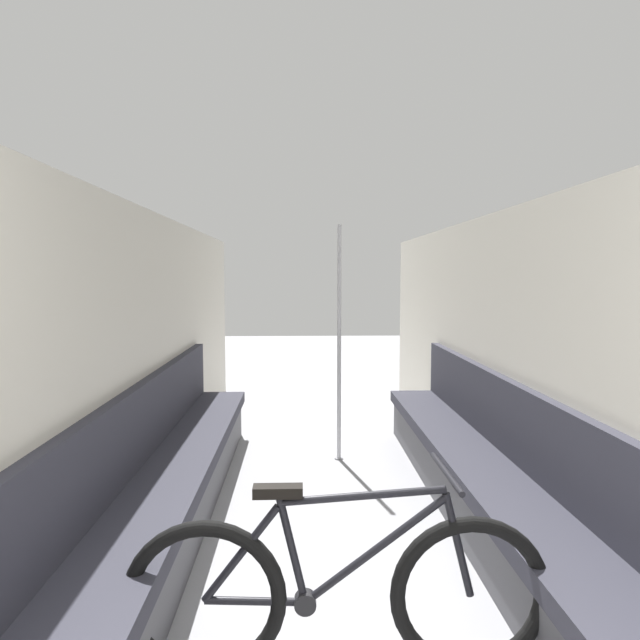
# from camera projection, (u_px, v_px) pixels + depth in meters

# --- Properties ---
(wall_left) EXTENTS (0.10, 9.17, 2.11)m
(wall_left) POSITION_uv_depth(u_px,v_px,m) (118.00, 372.00, 3.47)
(wall_left) COLOR beige
(wall_left) RESTS_ON ground
(wall_right) EXTENTS (0.10, 9.17, 2.11)m
(wall_right) POSITION_uv_depth(u_px,v_px,m) (536.00, 370.00, 3.56)
(wall_right) COLOR beige
(wall_right) RESTS_ON ground
(bench_seat_row_left) EXTENTS (0.49, 4.92, 0.95)m
(bench_seat_row_left) POSITION_uv_depth(u_px,v_px,m) (159.00, 500.00, 3.41)
(bench_seat_row_left) COLOR #4C4C51
(bench_seat_row_left) RESTS_ON ground
(bench_seat_row_right) EXTENTS (0.49, 4.92, 0.95)m
(bench_seat_row_right) POSITION_uv_depth(u_px,v_px,m) (499.00, 495.00, 3.49)
(bench_seat_row_right) COLOR #4C4C51
(bench_seat_row_right) RESTS_ON ground
(bicycle) EXTENTS (1.75, 0.46, 0.86)m
(bicycle) POSITION_uv_depth(u_px,v_px,m) (338.00, 593.00, 2.32)
(bicycle) COLOR black
(bicycle) RESTS_ON ground
(grab_pole_near) EXTENTS (0.08, 0.08, 2.09)m
(grab_pole_near) POSITION_uv_depth(u_px,v_px,m) (339.00, 347.00, 5.04)
(grab_pole_near) COLOR gray
(grab_pole_near) RESTS_ON ground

